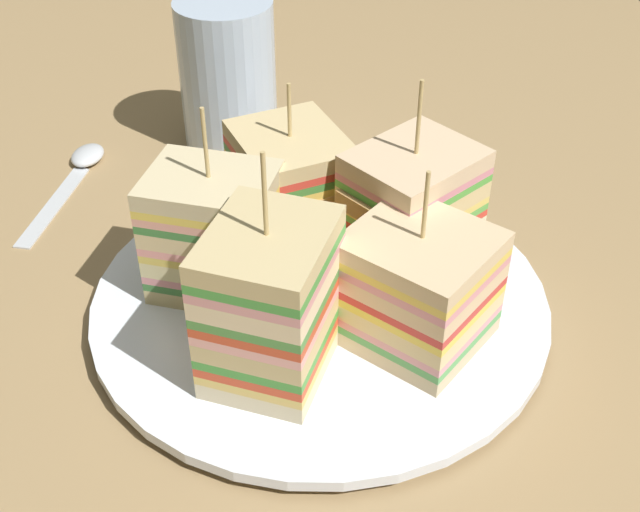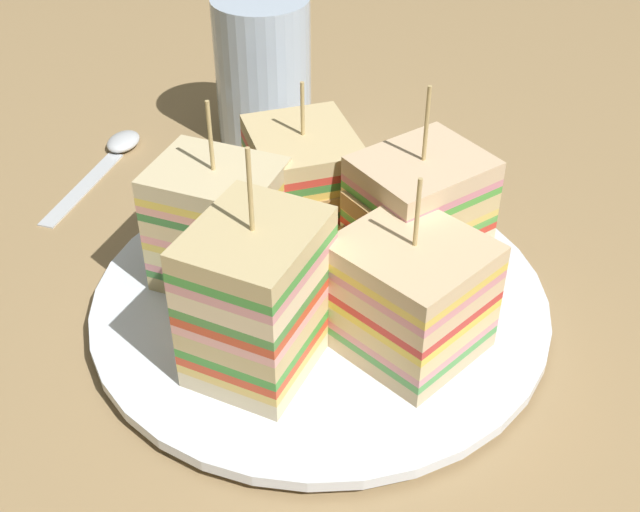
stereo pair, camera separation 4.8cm
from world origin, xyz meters
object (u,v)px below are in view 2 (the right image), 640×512
object	(u,v)px
sandwich_wedge_1	(418,219)
sandwich_wedge_3	(219,225)
chip_pile	(302,262)
spoon	(112,154)
plate	(320,302)
drinking_glass	(264,80)
sandwich_wedge_4	(257,298)
sandwich_wedge_0	(409,295)
sandwich_wedge_2	(304,187)

from	to	relation	value
sandwich_wedge_1	sandwich_wedge_3	xyz separation A→B (cm)	(-0.95, 11.65, -0.18)
chip_pile	sandwich_wedge_3	bearing A→B (deg)	86.07
spoon	chip_pile	bearing A→B (deg)	-120.39
sandwich_wedge_1	spoon	xyz separation A→B (cm)	(14.60, 22.50, -4.86)
plate	drinking_glass	size ratio (longest dim) A/B	2.37
chip_pile	drinking_glass	bearing A→B (deg)	11.88
spoon	sandwich_wedge_4	bearing A→B (deg)	-133.61
chip_pile	spoon	world-z (taller)	chip_pile
sandwich_wedge_0	sandwich_wedge_1	size ratio (longest dim) A/B	0.86
sandwich_wedge_1	chip_pile	world-z (taller)	sandwich_wedge_1
plate	sandwich_wedge_1	bearing A→B (deg)	-65.58
sandwich_wedge_3	sandwich_wedge_4	distance (cm)	7.68
sandwich_wedge_2	spoon	xyz separation A→B (cm)	(11.09, 15.56, -4.58)
plate	sandwich_wedge_0	xyz separation A→B (cm)	(-3.74, -4.95, 3.89)
sandwich_wedge_1	drinking_glass	bearing A→B (deg)	-97.08
sandwich_wedge_2	sandwich_wedge_3	bearing A→B (deg)	-66.26
sandwich_wedge_1	chip_pile	distance (cm)	7.34
plate	spoon	world-z (taller)	plate
spoon	drinking_glass	distance (cm)	13.02
plate	chip_pile	xyz separation A→B (cm)	(1.28, 1.12, 1.98)
sandwich_wedge_0	spoon	size ratio (longest dim) A/B	0.83
sandwich_wedge_3	sandwich_wedge_4	world-z (taller)	sandwich_wedge_4
plate	drinking_glass	world-z (taller)	drinking_glass
sandwich_wedge_4	drinking_glass	size ratio (longest dim) A/B	1.16
plate	sandwich_wedge_3	world-z (taller)	sandwich_wedge_3
sandwich_wedge_0	chip_pile	xyz separation A→B (cm)	(5.02, 6.08, -1.91)
sandwich_wedge_3	spoon	xyz separation A→B (cm)	(15.55, 10.85, -4.68)
sandwich_wedge_3	chip_pile	bearing A→B (deg)	14.81
sandwich_wedge_2	sandwich_wedge_4	bearing A→B (deg)	-28.21
sandwich_wedge_2	sandwich_wedge_4	world-z (taller)	sandwich_wedge_4
sandwich_wedge_3	chip_pile	distance (cm)	5.41
sandwich_wedge_0	sandwich_wedge_2	world-z (taller)	same
sandwich_wedge_0	sandwich_wedge_3	distance (cm)	12.19
sandwich_wedge_4	chip_pile	size ratio (longest dim) A/B	1.75
chip_pile	drinking_glass	xyz separation A→B (cm)	(19.81, 4.17, 2.20)
sandwich_wedge_2	chip_pile	xyz separation A→B (cm)	(-4.80, -0.16, -2.23)
sandwich_wedge_3	chip_pile	xyz separation A→B (cm)	(-0.33, -4.87, -2.33)
sandwich_wedge_1	chip_pile	size ratio (longest dim) A/B	1.65
sandwich_wedge_3	sandwich_wedge_1	bearing A→B (deg)	23.42
sandwich_wedge_1	spoon	distance (cm)	27.26
plate	sandwich_wedge_3	xyz separation A→B (cm)	(1.61, 6.00, 4.31)
sandwich_wedge_1	drinking_glass	size ratio (longest dim) A/B	1.10
sandwich_wedge_2	chip_pile	size ratio (longest dim) A/B	1.43
sandwich_wedge_0	sandwich_wedge_2	size ratio (longest dim) A/B	0.99
sandwich_wedge_2	spoon	bearing A→B (deg)	-145.17
sandwich_wedge_3	sandwich_wedge_0	bearing A→B (deg)	-7.31
sandwich_wedge_1	sandwich_wedge_3	distance (cm)	11.69
sandwich_wedge_0	chip_pile	size ratio (longest dim) A/B	1.42
drinking_glass	sandwich_wedge_1	bearing A→B (deg)	-149.42
sandwich_wedge_1	sandwich_wedge_2	bearing A→B (deg)	-64.49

